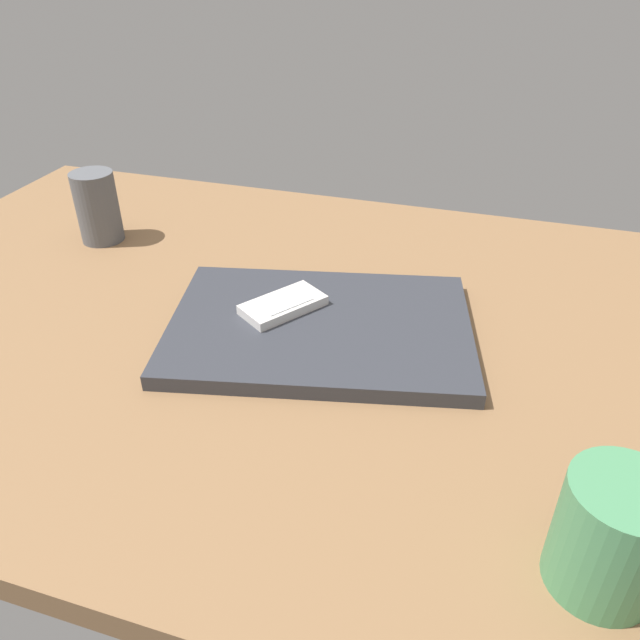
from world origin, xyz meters
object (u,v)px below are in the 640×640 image
at_px(cell_phone_on_laptop, 283,305).
at_px(pen_cup, 97,207).
at_px(laptop_closed, 320,328).
at_px(coffee_mug, 615,537).

relative_size(cell_phone_on_laptop, pen_cup, 1.05).
xyz_separation_m(laptop_closed, pen_cup, (-0.39, 0.15, 0.04)).
height_order(coffee_mug, pen_cup, pen_cup).
bearing_deg(cell_phone_on_laptop, pen_cup, 158.41).
xyz_separation_m(cell_phone_on_laptop, coffee_mug, (0.35, -0.26, 0.02)).
distance_m(laptop_closed, coffee_mug, 0.39).
relative_size(cell_phone_on_laptop, coffee_mug, 0.96).
height_order(laptop_closed, cell_phone_on_laptop, cell_phone_on_laptop).
xyz_separation_m(cell_phone_on_laptop, pen_cup, (-0.34, 0.14, 0.03)).
bearing_deg(coffee_mug, laptop_closed, 139.95).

